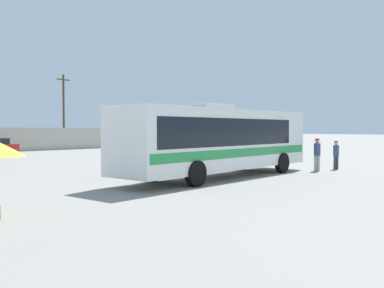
{
  "coord_description": "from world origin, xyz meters",
  "views": [
    {
      "loc": [
        -14.77,
        -13.68,
        2.31
      ],
      "look_at": [
        2.32,
        2.6,
        1.47
      ],
      "focal_mm": 41.09,
      "sensor_mm": 36.0,
      "label": 1
    }
  ],
  "objects_px": {
    "vendor_umbrella_near_gate_red": "(256,134)",
    "passenger_waiting_on_apron": "(336,153)",
    "attendant_by_bus_door": "(317,153)",
    "coach_bus_white_green": "(219,139)"
  },
  "relations": [
    {
      "from": "coach_bus_white_green",
      "to": "passenger_waiting_on_apron",
      "type": "distance_m",
      "value": 8.1
    },
    {
      "from": "coach_bus_white_green",
      "to": "passenger_waiting_on_apron",
      "type": "xyz_separation_m",
      "value": [
        7.77,
        -2.1,
        -0.92
      ]
    },
    {
      "from": "coach_bus_white_green",
      "to": "vendor_umbrella_near_gate_red",
      "type": "relative_size",
      "value": 5.29
    },
    {
      "from": "attendant_by_bus_door",
      "to": "passenger_waiting_on_apron",
      "type": "distance_m",
      "value": 1.71
    },
    {
      "from": "vendor_umbrella_near_gate_red",
      "to": "passenger_waiting_on_apron",
      "type": "bearing_deg",
      "value": -86.5
    },
    {
      "from": "attendant_by_bus_door",
      "to": "vendor_umbrella_near_gate_red",
      "type": "relative_size",
      "value": 0.76
    },
    {
      "from": "attendant_by_bus_door",
      "to": "passenger_waiting_on_apron",
      "type": "bearing_deg",
      "value": -9.43
    },
    {
      "from": "passenger_waiting_on_apron",
      "to": "vendor_umbrella_near_gate_red",
      "type": "xyz_separation_m",
      "value": [
        -0.32,
        5.27,
        1.06
      ]
    },
    {
      "from": "attendant_by_bus_door",
      "to": "vendor_umbrella_near_gate_red",
      "type": "distance_m",
      "value": 5.26
    },
    {
      "from": "coach_bus_white_green",
      "to": "attendant_by_bus_door",
      "type": "distance_m",
      "value": 6.41
    },
    {
      "from": "attendant_by_bus_door",
      "to": "coach_bus_white_green",
      "type": "bearing_deg",
      "value": 163.32
    },
    {
      "from": "passenger_waiting_on_apron",
      "to": "attendant_by_bus_door",
      "type": "bearing_deg",
      "value": 170.57
    },
    {
      "from": "passenger_waiting_on_apron",
      "to": "vendor_umbrella_near_gate_red",
      "type": "distance_m",
      "value": 5.38
    },
    {
      "from": "coach_bus_white_green",
      "to": "attendant_by_bus_door",
      "type": "height_order",
      "value": "coach_bus_white_green"
    },
    {
      "from": "passenger_waiting_on_apron",
      "to": "vendor_umbrella_near_gate_red",
      "type": "bearing_deg",
      "value": 93.5
    }
  ]
}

